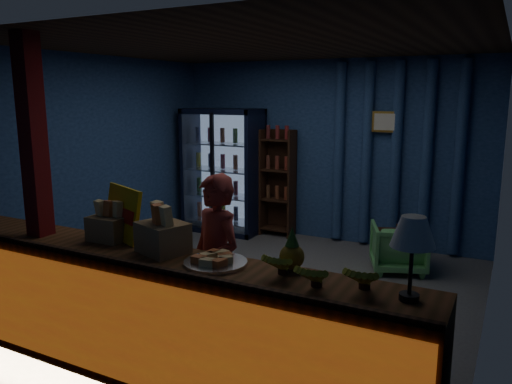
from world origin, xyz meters
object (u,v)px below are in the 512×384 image
at_px(pastry_tray, 216,261).
at_px(table_lamp, 413,235).
at_px(green_chair, 398,247).
at_px(shopkeeper, 216,266).

bearing_deg(pastry_tray, table_lamp, -0.20).
bearing_deg(table_lamp, pastry_tray, 179.80).
relative_size(pastry_tray, table_lamp, 0.90).
distance_m(green_chair, table_lamp, 3.38).
xyz_separation_m(green_chair, table_lamp, (0.69, -3.14, 1.05)).
distance_m(shopkeeper, green_chair, 2.86).
height_order(green_chair, pastry_tray, pastry_tray).
xyz_separation_m(shopkeeper, pastry_tray, (0.29, -0.46, 0.23)).
height_order(pastry_tray, table_lamp, table_lamp).
relative_size(green_chair, table_lamp, 1.29).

